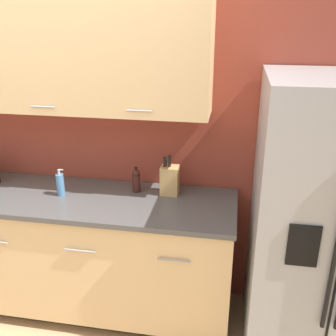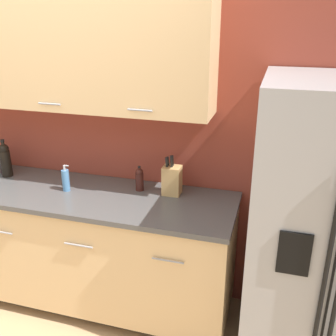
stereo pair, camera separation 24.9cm
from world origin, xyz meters
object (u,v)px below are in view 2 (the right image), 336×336
Objects in this scene: knife_block at (172,180)px; oil_bottle at (140,179)px; wine_bottle at (5,159)px; refrigerator at (326,235)px; soap_dispenser at (66,180)px.

oil_bottle is at bearing -178.90° from knife_block.
refrigerator is at bearing -4.49° from wine_bottle.
refrigerator is 1.73m from soap_dispenser.
soap_dispenser is (0.57, -0.11, -0.05)m from wine_bottle.
soap_dispenser is 0.52m from oil_bottle.
refrigerator is at bearing -12.56° from knife_block.
wine_bottle is (-1.30, -0.04, 0.03)m from knife_block.
oil_bottle is at bearing 169.98° from refrigerator.
knife_block is 1.60× the size of oil_bottle.
refrigerator is 1.25m from oil_bottle.
wine_bottle reaches higher than soap_dispenser.
refrigerator reaches higher than oil_bottle.
refrigerator reaches higher than wine_bottle.
oil_bottle is (1.06, 0.04, -0.05)m from wine_bottle.
wine_bottle is 0.58m from soap_dispenser.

